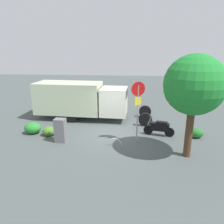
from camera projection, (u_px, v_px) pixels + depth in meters
name	position (u px, v px, depth m)	size (l,w,h in m)	color
ground_plane	(113.00, 133.00, 12.83)	(60.00, 60.00, 0.00)	#47504F
box_truck_near	(82.00, 98.00, 15.21)	(8.47, 2.58, 2.67)	black
motorcycle	(160.00, 127.00, 12.38)	(1.79, 0.69, 1.20)	black
stop_sign	(138.00, 103.00, 11.02)	(0.71, 0.33, 3.36)	#9E9EA3
street_tree	(194.00, 86.00, 9.16)	(2.70, 2.70, 4.81)	#47301E
utility_cabinet	(60.00, 130.00, 11.51)	(0.60, 0.47, 1.34)	slate
bike_rack_hoop	(114.00, 146.00, 11.19)	(0.85, 0.85, 0.05)	#B7B7BC
shrub_near_sign	(33.00, 128.00, 12.77)	(1.01, 0.83, 0.69)	#28862F
shrub_mid_verge	(49.00, 131.00, 12.45)	(0.81, 0.66, 0.55)	#4A7E29
shrub_by_tree	(196.00, 133.00, 12.18)	(0.84, 0.68, 0.57)	#246B29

